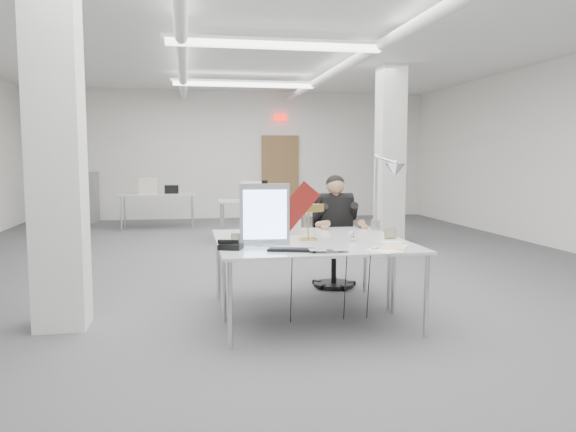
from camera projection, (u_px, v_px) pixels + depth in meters
The scene contains 23 objects.
room_shell at pixel (278, 146), 7.48m from camera, with size 10.04×14.04×3.24m.
desk_main at pixel (321, 248), 4.99m from camera, with size 1.80×0.90×0.03m, color silver.
desk_second at pixel (301, 235), 5.87m from camera, with size 1.80×0.90×0.03m, color silver.
bg_desk_a at pixel (262, 201), 10.41m from camera, with size 1.60×0.80×0.03m, color silver.
bg_desk_b at pixel (158, 194), 12.21m from camera, with size 1.60×0.80×0.03m, color silver.
filing_cabinet at pixel (88, 197), 13.35m from camera, with size 0.45×0.55×1.20m, color gray.
office_chair at pixel (334, 244), 6.68m from camera, with size 0.51×0.51×1.05m, color black, non-canonical shape.
seated_person at pixel (335, 213), 6.59m from camera, with size 0.46×0.58×0.87m, color black, non-canonical shape.
monitor at pixel (265, 214), 5.08m from camera, with size 0.45×0.05×0.56m, color #A1A1A6.
pennant at pixel (295, 208), 5.08m from camera, with size 0.48×0.01×0.20m, color #66100D.
keyboard at pixel (292, 250), 4.77m from camera, with size 0.41×0.14×0.02m, color black.
laptop at pixel (330, 251), 4.67m from camera, with size 0.33×0.21×0.03m, color #AEADB2.
mouse at pixel (375, 248), 4.84m from camera, with size 0.08×0.05×0.03m, color silver.
bankers_lamp at pixel (308, 223), 5.38m from camera, with size 0.29×0.12×0.33m, color gold, non-canonical shape.
desk_phone at pixel (231, 246), 4.86m from camera, with size 0.19×0.17×0.05m, color black.
picture_frame_left at pixel (238, 239), 5.10m from camera, with size 0.13×0.01×0.11m, color #AA7D49.
picture_frame_right at pixel (390, 233), 5.49m from camera, with size 0.13×0.01×0.11m, color #B3884D.
desk_clock at pixel (353, 236), 5.33m from camera, with size 0.09×0.09×0.03m, color silver.
paper_stack_a at pixel (384, 251), 4.77m from camera, with size 0.20×0.28×0.01m, color white.
paper_stack_b at pixel (395, 247), 4.95m from camera, with size 0.20×0.28×0.01m, color #EAC88C.
paper_stack_c at pixel (391, 242), 5.25m from camera, with size 0.18×0.13×0.01m, color white.
beige_monitor at pixel (281, 217), 5.90m from camera, with size 0.35×0.34×0.34m, color beige.
architect_lamp at pixel (384, 189), 5.81m from camera, with size 0.25×0.72×0.93m, color silver, non-canonical shape.
Camera 1 is at (-1.16, -7.31, 1.55)m, focal length 35.00 mm.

